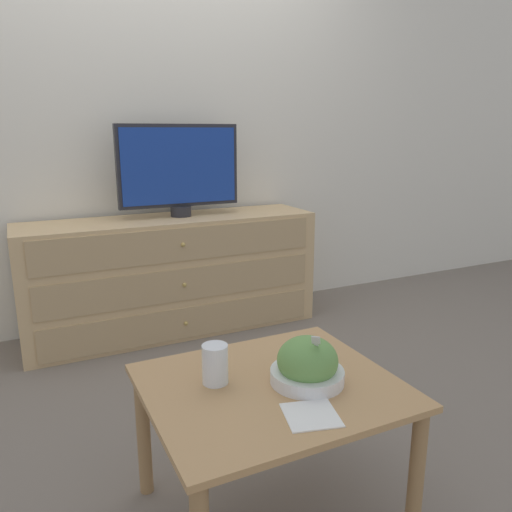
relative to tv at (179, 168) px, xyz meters
name	(u,v)px	position (x,y,z in m)	size (l,w,h in m)	color
ground_plane	(159,316)	(-0.10, 0.22, -0.96)	(12.00, 12.00, 0.00)	#70665B
wall_back	(148,106)	(-0.10, 0.24, 0.34)	(12.00, 0.05, 2.60)	silver
dresser	(173,275)	(-0.07, -0.03, -0.62)	(1.68, 0.45, 0.68)	tan
tv	(179,168)	(0.00, 0.00, 0.00)	(0.70, 0.12, 0.52)	#232328
coffee_table	(271,406)	(-0.25, -1.61, -0.58)	(0.72, 0.62, 0.45)	tan
takeout_bowl	(307,365)	(-0.15, -1.65, -0.45)	(0.22, 0.22, 0.17)	silver
drink_cup	(215,366)	(-0.39, -1.53, -0.46)	(0.08, 0.08, 0.12)	beige
napkin	(311,415)	(-0.23, -1.80, -0.50)	(0.17, 0.17, 0.00)	white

